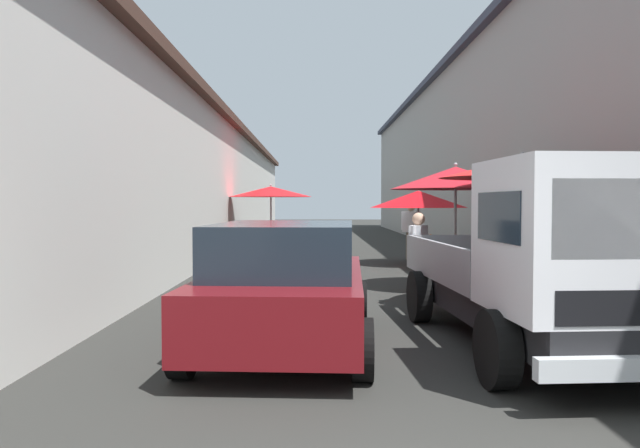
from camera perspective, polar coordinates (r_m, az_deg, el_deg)
ground at (r=16.16m, az=2.90°, el=-3.96°), size 90.00×90.00×0.00m
building_left_whitewash at (r=19.36m, az=-19.60°, el=3.67°), size 49.80×7.50×4.55m
building_right_concrete at (r=20.13m, az=23.82°, el=6.72°), size 49.80×7.50×6.77m
fruit_stall_near_right at (r=11.90m, az=12.60°, el=3.00°), size 2.51×2.51×2.45m
fruit_stall_far_left at (r=20.24m, az=-4.61°, el=2.47°), size 2.76×2.76×2.31m
fruit_stall_mid_lane at (r=16.48m, az=9.30°, el=1.83°), size 2.60×2.60×2.09m
fruit_stall_near_left at (r=9.88m, az=18.48°, el=2.99°), size 2.57×2.57×2.47m
hatchback_car at (r=7.04m, az=-3.18°, el=-5.69°), size 4.01×2.12×1.45m
delivery_truck at (r=6.64m, az=21.50°, el=-3.67°), size 5.01×2.18×2.08m
vendor_by_crates at (r=9.93m, az=9.26°, el=-2.72°), size 0.57×0.37×1.52m
vendor_in_shade at (r=18.03m, az=8.56°, el=-0.32°), size 0.47×0.51×1.65m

